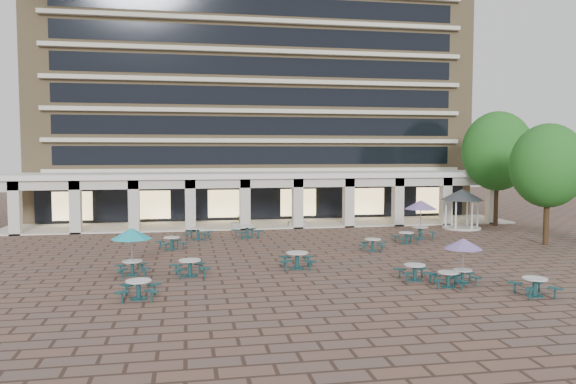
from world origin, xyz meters
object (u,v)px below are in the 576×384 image
(picnic_table_2, at_px, (535,285))
(gazebo, at_px, (462,199))
(planter_right, at_px, (297,221))
(picnic_table_0, at_px, (190,266))
(picnic_table_1, at_px, (297,259))
(planter_left, at_px, (241,223))

(picnic_table_2, relative_size, gazebo, 0.53)
(planter_right, bearing_deg, picnic_table_0, -117.48)
(picnic_table_1, xyz_separation_m, planter_right, (3.14, 15.83, 0.03))
(picnic_table_2, xyz_separation_m, gazebo, (7.02, 20.01, 1.89))
(gazebo, relative_size, planter_right, 2.24)
(picnic_table_2, relative_size, planter_right, 1.19)
(picnic_table_2, height_order, planter_right, planter_right)
(picnic_table_2, relative_size, planter_left, 1.19)
(picnic_table_0, distance_m, planter_left, 17.18)
(picnic_table_0, relative_size, planter_left, 1.34)
(gazebo, bearing_deg, picnic_table_1, -141.29)
(picnic_table_0, bearing_deg, picnic_table_1, -0.31)
(picnic_table_0, relative_size, picnic_table_1, 0.96)
(picnic_table_1, relative_size, planter_right, 1.41)
(picnic_table_0, xyz_separation_m, picnic_table_2, (14.33, -6.48, -0.02))
(picnic_table_0, xyz_separation_m, picnic_table_1, (5.54, 0.85, 0.03))
(planter_left, bearing_deg, planter_right, 0.00)
(gazebo, bearing_deg, picnic_table_2, -109.35)
(picnic_table_0, height_order, planter_left, planter_left)
(picnic_table_1, distance_m, planter_left, 15.89)
(picnic_table_1, bearing_deg, planter_right, 87.09)
(picnic_table_0, bearing_deg, picnic_table_2, -33.39)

